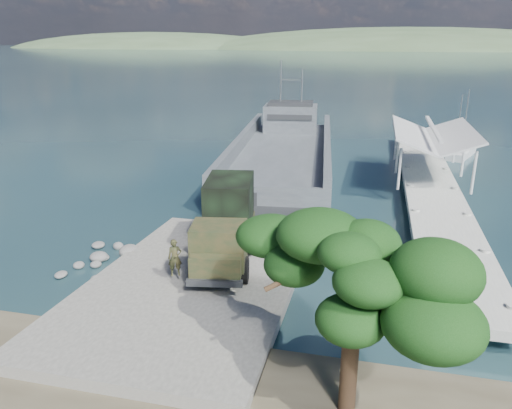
# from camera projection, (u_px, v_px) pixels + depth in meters

# --- Properties ---
(ground) EXTENTS (1400.00, 1400.00, 0.00)m
(ground) POSITION_uv_depth(u_px,v_px,m) (202.00, 277.00, 26.55)
(ground) COLOR #1A3640
(ground) RESTS_ON ground
(boat_ramp) EXTENTS (10.00, 18.00, 0.50)m
(boat_ramp) POSITION_uv_depth(u_px,v_px,m) (195.00, 281.00, 25.55)
(boat_ramp) COLOR #66655D
(boat_ramp) RESTS_ON ground
(shoreline_rocks) EXTENTS (3.20, 5.60, 0.90)m
(shoreline_rocks) POSITION_uv_depth(u_px,v_px,m) (102.00, 262.00, 28.38)
(shoreline_rocks) COLOR #5D5D5B
(shoreline_rocks) RESTS_ON ground
(distant_headlands) EXTENTS (1000.00, 240.00, 48.00)m
(distant_headlands) POSITION_uv_depth(u_px,v_px,m) (420.00, 49.00, 531.91)
(distant_headlands) COLOR #405736
(distant_headlands) RESTS_ON ground
(pier) EXTENTS (6.40, 44.00, 6.10)m
(pier) POSITION_uv_depth(u_px,v_px,m) (430.00, 174.00, 40.49)
(pier) COLOR #AFAEA4
(pier) RESTS_ON ground
(landing_craft) EXTENTS (12.04, 36.09, 10.54)m
(landing_craft) POSITION_uv_depth(u_px,v_px,m) (283.00, 158.00, 48.90)
(landing_craft) COLOR #434A4F
(landing_craft) RESTS_ON ground
(military_truck) EXTENTS (4.10, 9.06, 4.05)m
(military_truck) POSITION_uv_depth(u_px,v_px,m) (226.00, 222.00, 27.29)
(military_truck) COLOR black
(military_truck) RESTS_ON boat_ramp
(soldier) EXTENTS (0.82, 0.71, 1.88)m
(soldier) POSITION_uv_depth(u_px,v_px,m) (175.00, 265.00, 24.64)
(soldier) COLOR #20321B
(soldier) RESTS_ON boat_ramp
(sailboat_near) EXTENTS (3.80, 6.19, 7.27)m
(sailboat_near) POSITION_uv_depth(u_px,v_px,m) (461.00, 153.00, 53.14)
(sailboat_near) COLOR silver
(sailboat_near) RESTS_ON ground
(sailboat_far) EXTENTS (1.88, 5.32, 6.37)m
(sailboat_far) POSITION_uv_depth(u_px,v_px,m) (456.00, 147.00, 56.56)
(sailboat_far) COLOR silver
(sailboat_far) RESTS_ON ground
(overhang_tree) EXTENTS (7.07, 6.51, 6.42)m
(overhang_tree) POSITION_uv_depth(u_px,v_px,m) (341.00, 273.00, 15.54)
(overhang_tree) COLOR black
(overhang_tree) RESTS_ON ground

